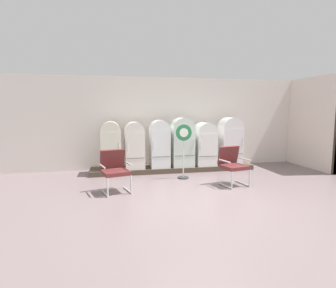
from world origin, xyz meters
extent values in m
cube|color=slate|center=(0.00, 0.00, -0.03)|extent=(12.00, 10.00, 0.05)
cube|color=silver|center=(0.00, 3.66, 1.52)|extent=(11.76, 0.12, 3.04)
cube|color=#47443F|center=(0.00, 3.66, 2.69)|extent=(11.76, 0.07, 0.06)
cube|color=silver|center=(4.66, 2.50, 1.52)|extent=(0.12, 2.20, 3.04)
cube|color=#33281E|center=(4.66, 1.43, 1.05)|extent=(0.16, 0.06, 2.10)
cube|color=#4A3C2F|center=(0.00, 3.02, 0.08)|extent=(5.22, 0.95, 0.16)
cube|color=silver|center=(-1.96, 2.94, 0.73)|extent=(0.60, 0.69, 1.15)
cylinder|color=silver|center=(-1.96, 2.94, 1.31)|extent=(0.60, 0.68, 0.60)
cube|color=#383838|center=(-1.96, 2.59, 0.52)|extent=(0.55, 0.01, 0.01)
cylinder|color=silver|center=(-1.72, 2.57, 0.87)|extent=(0.02, 0.02, 0.28)
cube|color=silver|center=(-1.25, 2.94, 0.73)|extent=(0.59, 0.70, 1.14)
cylinder|color=silver|center=(-1.25, 2.94, 1.30)|extent=(0.59, 0.68, 0.59)
cube|color=#383838|center=(-1.25, 2.59, 0.52)|extent=(0.54, 0.01, 0.01)
cylinder|color=silver|center=(-1.48, 2.57, 0.86)|extent=(0.02, 0.02, 0.28)
cube|color=white|center=(-0.47, 2.88, 0.75)|extent=(0.59, 0.59, 1.19)
cylinder|color=white|center=(-0.47, 2.88, 1.35)|extent=(0.59, 0.57, 0.59)
cube|color=#383838|center=(-0.47, 2.59, 0.54)|extent=(0.55, 0.01, 0.01)
cylinder|color=silver|center=(-0.70, 2.57, 0.89)|extent=(0.02, 0.02, 0.28)
cube|color=silver|center=(0.27, 2.89, 0.76)|extent=(0.69, 0.61, 1.21)
cylinder|color=silver|center=(0.27, 2.89, 1.37)|extent=(0.69, 0.60, 0.69)
cube|color=#383838|center=(0.27, 2.59, 0.54)|extent=(0.64, 0.01, 0.01)
cylinder|color=silver|center=(0.56, 2.57, 0.91)|extent=(0.02, 0.02, 0.28)
cube|color=white|center=(1.04, 2.91, 0.69)|extent=(0.65, 0.65, 1.07)
cylinder|color=white|center=(1.04, 2.91, 1.23)|extent=(0.65, 0.63, 0.65)
cube|color=#383838|center=(1.04, 2.59, 0.50)|extent=(0.60, 0.01, 0.01)
cylinder|color=silver|center=(0.78, 2.57, 0.82)|extent=(0.02, 0.02, 0.28)
cube|color=white|center=(1.91, 2.89, 0.76)|extent=(0.69, 0.60, 1.21)
cylinder|color=white|center=(1.91, 2.89, 1.36)|extent=(0.69, 0.59, 0.69)
cube|color=#383838|center=(1.91, 2.59, 0.54)|extent=(0.64, 0.01, 0.01)
cylinder|color=silver|center=(2.20, 2.57, 0.90)|extent=(0.02, 0.02, 0.28)
cylinder|color=silver|center=(-2.12, 0.87, 0.02)|extent=(0.19, 0.56, 0.04)
cylinder|color=silver|center=(-2.05, 0.61, 0.23)|extent=(0.05, 0.05, 0.42)
cylinder|color=silver|center=(-1.59, 1.01, 0.02)|extent=(0.19, 0.56, 0.04)
cylinder|color=silver|center=(-1.52, 0.76, 0.23)|extent=(0.05, 0.05, 0.42)
cube|color=#5C2424|center=(-1.85, 0.94, 0.48)|extent=(0.71, 0.66, 0.09)
cube|color=#5C2424|center=(-1.93, 1.20, 0.77)|extent=(0.62, 0.32, 0.48)
cylinder|color=silver|center=(-2.16, 0.86, 0.67)|extent=(0.16, 0.46, 0.04)
cylinder|color=silver|center=(-1.55, 1.02, 0.67)|extent=(0.16, 0.46, 0.04)
cylinder|color=silver|center=(0.89, 0.89, 0.02)|extent=(0.16, 0.56, 0.04)
cylinder|color=silver|center=(0.94, 0.63, 0.23)|extent=(0.05, 0.05, 0.42)
cylinder|color=silver|center=(1.43, 1.00, 0.02)|extent=(0.16, 0.56, 0.04)
cylinder|color=silver|center=(1.48, 0.75, 0.23)|extent=(0.05, 0.05, 0.42)
cube|color=#5C2424|center=(1.16, 0.94, 0.48)|extent=(0.69, 0.63, 0.09)
cube|color=#5C2424|center=(1.10, 1.21, 0.77)|extent=(0.62, 0.29, 0.48)
cylinder|color=silver|center=(0.85, 0.88, 0.67)|extent=(0.13, 0.46, 0.04)
cylinder|color=silver|center=(1.46, 1.01, 0.67)|extent=(0.13, 0.46, 0.04)
cylinder|color=#2D2D30|center=(0.06, 1.95, 0.01)|extent=(0.32, 0.32, 0.03)
cylinder|color=silver|center=(0.06, 1.95, 0.67)|extent=(0.04, 0.04, 1.29)
cylinder|color=#23713F|center=(0.06, 1.93, 1.32)|extent=(0.46, 0.02, 0.46)
cylinder|color=white|center=(0.06, 1.91, 1.32)|extent=(0.25, 0.00, 0.25)
camera|label=1|loc=(-1.92, -5.40, 1.93)|focal=28.88mm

